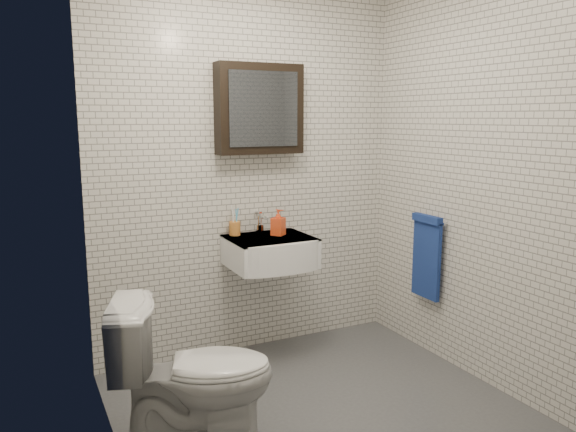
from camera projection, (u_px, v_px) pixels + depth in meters
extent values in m
cube|color=#474A4E|center=(318.00, 407.00, 3.22)|extent=(2.20, 2.00, 0.01)
cube|color=silver|center=(249.00, 175.00, 3.89)|extent=(2.20, 0.02, 2.50)
cube|color=silver|center=(451.00, 224.00, 2.12)|extent=(2.20, 0.02, 2.50)
cube|color=silver|center=(108.00, 207.00, 2.52)|extent=(0.02, 2.00, 2.50)
cube|color=silver|center=(475.00, 182.00, 3.48)|extent=(0.02, 2.00, 2.50)
cube|color=white|center=(270.00, 252.00, 3.80)|extent=(0.55, 0.45, 0.20)
cylinder|color=silver|center=(268.00, 238.00, 3.80)|extent=(0.31, 0.31, 0.02)
cylinder|color=silver|center=(268.00, 237.00, 3.80)|extent=(0.04, 0.04, 0.01)
cube|color=white|center=(270.00, 238.00, 3.78)|extent=(0.55, 0.45, 0.01)
cylinder|color=silver|center=(260.00, 228.00, 3.92)|extent=(0.06, 0.06, 0.06)
cylinder|color=silver|center=(260.00, 220.00, 3.91)|extent=(0.03, 0.03, 0.08)
cylinder|color=silver|center=(263.00, 217.00, 3.85)|extent=(0.02, 0.12, 0.02)
cube|color=silver|center=(258.00, 212.00, 3.93)|extent=(0.02, 0.09, 0.01)
cube|color=black|center=(259.00, 109.00, 3.77)|extent=(0.60, 0.14, 0.60)
cube|color=#3F444C|center=(264.00, 109.00, 3.70)|extent=(0.49, 0.01, 0.49)
cylinder|color=silver|center=(430.00, 221.00, 3.83)|extent=(0.02, 0.30, 0.02)
cylinder|color=silver|center=(420.00, 218.00, 3.95)|extent=(0.04, 0.02, 0.02)
cylinder|color=silver|center=(445.00, 224.00, 3.72)|extent=(0.04, 0.02, 0.02)
cube|color=navy|center=(427.00, 259.00, 3.87)|extent=(0.03, 0.26, 0.54)
cube|color=navy|center=(427.00, 219.00, 3.81)|extent=(0.05, 0.26, 0.05)
cylinder|color=orange|center=(235.00, 228.00, 3.83)|extent=(0.10, 0.10, 0.09)
cylinder|color=white|center=(233.00, 220.00, 3.81)|extent=(0.02, 0.03, 0.18)
cylinder|color=#43A4D7|center=(237.00, 221.00, 3.82)|extent=(0.01, 0.02, 0.16)
cylinder|color=white|center=(233.00, 219.00, 3.83)|extent=(0.02, 0.03, 0.19)
cylinder|color=#43A4D7|center=(237.00, 220.00, 3.84)|extent=(0.02, 0.04, 0.17)
imported|color=#FF581A|center=(278.00, 222.00, 3.83)|extent=(0.11, 0.11, 0.18)
imported|color=silver|center=(194.00, 374.00, 2.77)|extent=(0.87, 0.67, 0.79)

